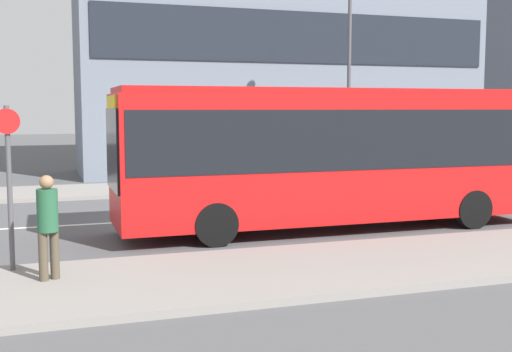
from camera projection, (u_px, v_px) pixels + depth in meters
name	position (u px, v px, depth m)	size (l,w,h in m)	color
ground_plane	(194.00, 218.00, 17.31)	(120.00, 120.00, 0.00)	#4F4F51
sidewalk_near	(273.00, 272.00, 11.41)	(44.00, 3.50, 0.13)	gray
sidewalk_far	(155.00, 189.00, 23.20)	(44.00, 3.50, 0.13)	gray
lane_centerline	(194.00, 218.00, 17.31)	(41.80, 0.16, 0.01)	silver
city_bus	(333.00, 149.00, 15.68)	(10.65, 2.47, 3.43)	red
parked_car_0	(501.00, 170.00, 24.49)	(4.51, 1.72, 1.31)	silver
pedestrian_near_stop	(48.00, 221.00, 10.55)	(0.34, 0.34, 1.75)	#4C4233
bus_stop_sign	(9.00, 175.00, 11.13)	(0.44, 0.12, 2.89)	#4C4C51
street_lamp	(349.00, 52.00, 23.96)	(0.36, 0.36, 8.22)	#4C4C51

